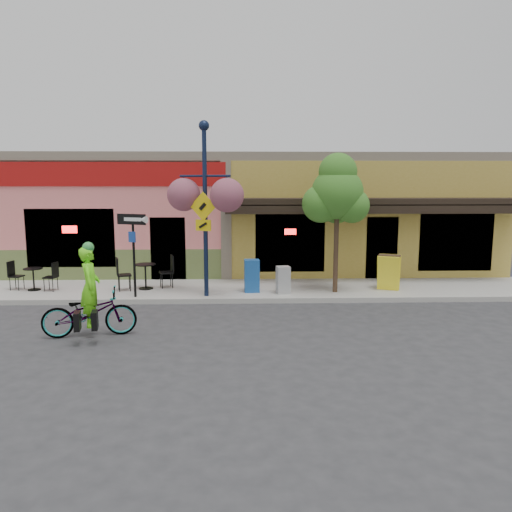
{
  "coord_description": "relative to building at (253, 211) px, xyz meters",
  "views": [
    {
      "loc": [
        -0.48,
        -13.62,
        3.56
      ],
      "look_at": [
        -0.06,
        0.5,
        1.4
      ],
      "focal_mm": 35.0,
      "sensor_mm": 36.0,
      "label": 1
    }
  ],
  "objects": [
    {
      "name": "sidewalk",
      "position": [
        0.0,
        -5.5,
        -2.17
      ],
      "size": [
        24.0,
        3.0,
        0.15
      ],
      "primitive_type": "cube",
      "color": "#9E9B93",
      "rests_on": "ground"
    },
    {
      "name": "cafe_set_right",
      "position": [
        -3.5,
        -5.61,
        -1.58
      ],
      "size": [
        1.93,
        1.37,
        1.05
      ],
      "primitive_type": null,
      "rotation": [
        0.0,
        0.0,
        0.32
      ],
      "color": "black",
      "rests_on": "sidewalk"
    },
    {
      "name": "newspaper_box_grey",
      "position": [
        0.78,
        -6.36,
        -1.69
      ],
      "size": [
        0.44,
        0.41,
        0.83
      ],
      "primitive_type": null,
      "rotation": [
        0.0,
        0.0,
        0.16
      ],
      "color": "#9E9E9E",
      "rests_on": "sidewalk"
    },
    {
      "name": "one_way_sign",
      "position": [
        -3.61,
        -6.69,
        -0.88
      ],
      "size": [
        0.95,
        0.53,
        2.45
      ],
      "primitive_type": null,
      "rotation": [
        0.0,
        0.0,
        -0.37
      ],
      "color": "black",
      "rests_on": "sidewalk"
    },
    {
      "name": "cyclist_rider",
      "position": [
        -3.92,
        -9.94,
        -1.34
      ],
      "size": [
        0.55,
        0.74,
        1.83
      ],
      "primitive_type": "imported",
      "rotation": [
        0.0,
        0.0,
        1.76
      ],
      "color": "#6CFA1A",
      "rests_on": "ground"
    },
    {
      "name": "bicycle",
      "position": [
        -3.97,
        -9.94,
        -1.7
      ],
      "size": [
        2.2,
        1.11,
        1.11
      ],
      "primitive_type": "imported",
      "rotation": [
        0.0,
        0.0,
        1.76
      ],
      "color": "maroon",
      "rests_on": "ground"
    },
    {
      "name": "newspaper_box_blue",
      "position": [
        -0.17,
        -6.1,
        -1.6
      ],
      "size": [
        0.47,
        0.42,
        1.0
      ],
      "primitive_type": null,
      "rotation": [
        0.0,
        0.0,
        0.06
      ],
      "color": "#194D97",
      "rests_on": "sidewalk"
    },
    {
      "name": "lamp_post",
      "position": [
        -1.53,
        -6.6,
        0.45
      ],
      "size": [
        1.75,
        1.25,
        5.09
      ],
      "primitive_type": null,
      "rotation": [
        0.0,
        0.0,
        -0.42
      ],
      "color": "#111C37",
      "rests_on": "sidewalk"
    },
    {
      "name": "cafe_set_left",
      "position": [
        -6.96,
        -5.69,
        -1.64
      ],
      "size": [
        1.63,
        1.0,
        0.91
      ],
      "primitive_type": null,
      "rotation": [
        0.0,
        0.0,
        -0.17
      ],
      "color": "black",
      "rests_on": "sidewalk"
    },
    {
      "name": "building",
      "position": [
        0.0,
        0.0,
        0.0
      ],
      "size": [
        18.2,
        8.2,
        4.5
      ],
      "primitive_type": null,
      "color": "#EB7674",
      "rests_on": "ground"
    },
    {
      "name": "curb",
      "position": [
        0.0,
        -6.95,
        -2.17
      ],
      "size": [
        24.0,
        0.12,
        0.15
      ],
      "primitive_type": "cube",
      "color": "#A8A59E",
      "rests_on": "ground"
    },
    {
      "name": "street_tree",
      "position": [
        2.39,
        -6.2,
        0.03
      ],
      "size": [
        1.86,
        1.86,
        4.26
      ],
      "primitive_type": null,
      "rotation": [
        0.0,
        0.0,
        0.13
      ],
      "color": "#3D7A26",
      "rests_on": "sidewalk"
    },
    {
      "name": "ground",
      "position": [
        0.0,
        -7.5,
        -2.25
      ],
      "size": [
        90.0,
        90.0,
        0.0
      ],
      "primitive_type": "plane",
      "color": "#2D2D30",
      "rests_on": "ground"
    },
    {
      "name": "sandwich_board",
      "position": [
        4.06,
        -6.09,
        -1.55
      ],
      "size": [
        0.8,
        0.7,
        1.1
      ],
      "primitive_type": null,
      "rotation": [
        0.0,
        0.0,
        -0.39
      ],
      "color": "yellow",
      "rests_on": "sidewalk"
    }
  ]
}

